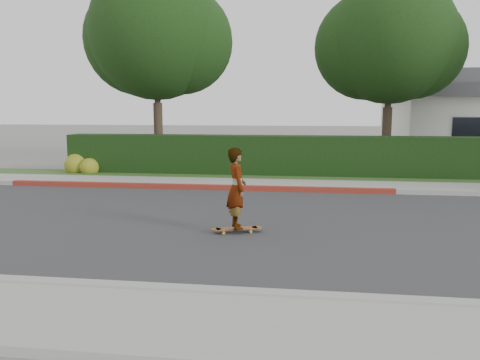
{
  "coord_description": "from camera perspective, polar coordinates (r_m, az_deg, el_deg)",
  "views": [
    {
      "loc": [
        -1.7,
        -9.8,
        2.46
      ],
      "look_at": [
        -2.99,
        -0.31,
        1.0
      ],
      "focal_mm": 35.0,
      "sensor_mm": 36.0,
      "label": 1
    }
  ],
  "objects": [
    {
      "name": "sidewalk_far",
      "position": [
        15.09,
        14.08,
        -0.75
      ],
      "size": [
        60.0,
        1.6,
        0.12
      ],
      "primitive_type": "cube",
      "color": "gray",
      "rests_on": "ground"
    },
    {
      "name": "sidewalk_near",
      "position": [
        5.63,
        25.69,
        -17.47
      ],
      "size": [
        60.0,
        1.6,
        0.12
      ],
      "primitive_type": "cube",
      "color": "gray",
      "rests_on": "ground"
    },
    {
      "name": "road",
      "position": [
        10.25,
        17.1,
        -5.59
      ],
      "size": [
        60.0,
        8.0,
        0.01
      ],
      "primitive_type": "cube",
      "color": "#2D2D30",
      "rests_on": "ground"
    },
    {
      "name": "planting_strip",
      "position": [
        16.66,
        13.48,
        0.11
      ],
      "size": [
        60.0,
        1.6,
        0.1
      ],
      "primitive_type": "cube",
      "color": "#2D4C1E",
      "rests_on": "ground"
    },
    {
      "name": "tree_left",
      "position": [
        19.58,
        -10.08,
        16.77
      ],
      "size": [
        5.99,
        5.21,
        8.0
      ],
      "color": "#33261C",
      "rests_on": "ground"
    },
    {
      "name": "tree_center",
      "position": [
        19.41,
        17.76,
        15.5
      ],
      "size": [
        5.66,
        4.84,
        7.44
      ],
      "color": "#33261C",
      "rests_on": "ground"
    },
    {
      "name": "curb_far",
      "position": [
        14.21,
        14.47,
        -1.28
      ],
      "size": [
        60.0,
        0.2,
        0.15
      ],
      "primitive_type": "cube",
      "color": "#9E9E99",
      "rests_on": "ground"
    },
    {
      "name": "curb_near",
      "position": [
        6.41,
        23.18,
        -13.91
      ],
      "size": [
        60.0,
        0.2,
        0.15
      ],
      "primitive_type": "cube",
      "color": "#9E9E99",
      "rests_on": "ground"
    },
    {
      "name": "curb_red_section",
      "position": [
        14.49,
        -5.57,
        -0.84
      ],
      "size": [
        12.0,
        0.21,
        0.15
      ],
      "primitive_type": "cube",
      "color": "maroon",
      "rests_on": "ground"
    },
    {
      "name": "skateboard",
      "position": [
        9.39,
        -0.41,
        -5.96
      ],
      "size": [
        1.04,
        0.51,
        0.1
      ],
      "rotation": [
        0.0,
        0.0,
        0.32
      ],
      "color": "gold",
      "rests_on": "ground"
    },
    {
      "name": "skateboarder",
      "position": [
        9.22,
        -0.42,
        -1.03
      ],
      "size": [
        0.56,
        0.68,
        1.61
      ],
      "primitive_type": "imported",
      "rotation": [
        0.0,
        0.0,
        1.92
      ],
      "color": "white",
      "rests_on": "skateboard"
    },
    {
      "name": "ground",
      "position": [
        10.25,
        17.1,
        -5.62
      ],
      "size": [
        120.0,
        120.0,
        0.0
      ],
      "primitive_type": "plane",
      "color": "slate",
      "rests_on": "ground"
    },
    {
      "name": "hedge",
      "position": [
        17.14,
        3.32,
        2.92
      ],
      "size": [
        15.0,
        1.0,
        1.5
      ],
      "primitive_type": "cube",
      "color": "black",
      "rests_on": "ground"
    },
    {
      "name": "flowering_shrub",
      "position": [
        18.63,
        -18.84,
        1.65
      ],
      "size": [
        1.4,
        1.0,
        0.9
      ],
      "color": "#2D4C19",
      "rests_on": "ground"
    }
  ]
}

